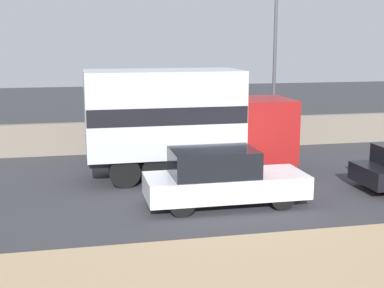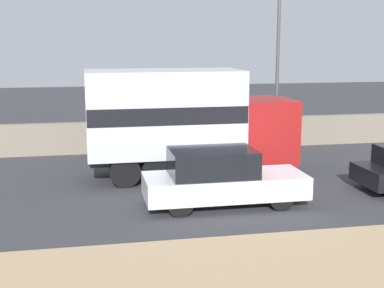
{
  "view_description": "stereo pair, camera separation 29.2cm",
  "coord_description": "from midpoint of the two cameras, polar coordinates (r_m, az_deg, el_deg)",
  "views": [
    {
      "loc": [
        -4.02,
        -14.09,
        4.56
      ],
      "look_at": [
        -0.65,
        1.48,
        1.45
      ],
      "focal_mm": 50.0,
      "sensor_mm": 36.0,
      "label": 1
    },
    {
      "loc": [
        -3.73,
        -14.15,
        4.56
      ],
      "look_at": [
        -0.65,
        1.48,
        1.45
      ],
      "focal_mm": 50.0,
      "sensor_mm": 36.0,
      "label": 2
    }
  ],
  "objects": [
    {
      "name": "ground_plane",
      "position": [
        15.34,
        3.0,
        -6.27
      ],
      "size": [
        80.0,
        80.0,
        0.0
      ],
      "primitive_type": "plane",
      "color": "#38383D"
    },
    {
      "name": "stone_wall_backdrop",
      "position": [
        22.44,
        -2.09,
        0.98
      ],
      "size": [
        60.0,
        0.35,
        1.28
      ],
      "color": "gray",
      "rests_on": "ground_plane"
    },
    {
      "name": "street_lamp",
      "position": [
        22.41,
        8.48,
        10.5
      ],
      "size": [
        0.56,
        0.28,
        7.66
      ],
      "color": "#4C4C51",
      "rests_on": "ground_plane"
    },
    {
      "name": "box_truck",
      "position": [
        17.77,
        -1.6,
        2.76
      ],
      "size": [
        6.91,
        2.39,
        3.6
      ],
      "color": "maroon",
      "rests_on": "ground_plane"
    },
    {
      "name": "car_hatchback",
      "position": [
        14.89,
        2.62,
        -3.63
      ],
      "size": [
        4.5,
        1.71,
        1.61
      ],
      "color": "silver",
      "rests_on": "ground_plane"
    }
  ]
}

